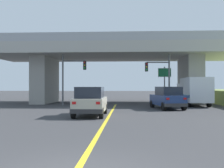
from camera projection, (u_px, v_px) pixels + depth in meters
ground at (117, 103)px, 32.63m from camera, size 160.00×160.00×0.00m
overpass_bridge at (117, 59)px, 32.67m from camera, size 30.36×10.70×7.66m
lane_divider_stripe at (109, 117)px, 18.11m from camera, size 0.20×23.79×0.01m
suv_lead at (90, 101)px, 18.52m from camera, size 2.05×4.26×2.02m
suv_crossing at (167, 98)px, 24.12m from camera, size 2.86×4.69×2.02m
box_truck at (194, 91)px, 28.46m from camera, size 2.33×6.85×2.94m
traffic_signal_nearside at (161, 74)px, 28.23m from camera, size 2.62×0.36×5.45m
traffic_signal_farside at (71, 73)px, 28.93m from camera, size 2.65×0.36×5.63m
highway_sign at (165, 77)px, 30.56m from camera, size 1.49×0.17×4.28m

